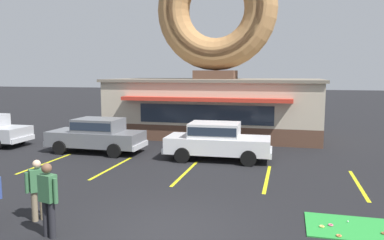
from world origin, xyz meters
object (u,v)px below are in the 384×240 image
(car_grey, at_px, (97,134))
(pedestrian_beanie_man, at_px, (38,187))
(pedestrian_blue_sweater_man, at_px, (48,196))
(trash_bin, at_px, (110,129))
(car_white, at_px, (217,140))
(golf_ball, at_px, (348,221))

(car_grey, height_order, pedestrian_beanie_man, car_grey)
(pedestrian_blue_sweater_man, height_order, trash_bin, pedestrian_blue_sweater_man)
(pedestrian_blue_sweater_man, bearing_deg, car_grey, 112.12)
(pedestrian_beanie_man, bearing_deg, pedestrian_blue_sweater_man, -42.57)
(trash_bin, bearing_deg, car_white, -28.87)
(car_white, bearing_deg, pedestrian_blue_sweater_man, -104.70)
(golf_ball, bearing_deg, pedestrian_beanie_man, -167.03)
(car_white, distance_m, car_grey, 5.73)
(pedestrian_blue_sweater_man, relative_size, trash_bin, 1.76)
(golf_ball, height_order, car_white, car_white)
(pedestrian_blue_sweater_man, height_order, pedestrian_beanie_man, pedestrian_blue_sweater_man)
(car_grey, bearing_deg, car_white, -0.87)
(golf_ball, bearing_deg, pedestrian_blue_sweater_man, -159.27)
(golf_ball, height_order, car_grey, car_grey)
(car_grey, distance_m, pedestrian_beanie_man, 8.24)
(golf_ball, bearing_deg, car_grey, 149.17)
(car_grey, distance_m, trash_bin, 3.98)
(car_grey, xyz_separation_m, pedestrian_beanie_man, (2.63, -7.81, -0.02))
(car_white, bearing_deg, car_grey, 179.13)
(pedestrian_beanie_man, bearing_deg, car_white, 68.17)
(golf_ball, relative_size, trash_bin, 0.04)
(golf_ball, bearing_deg, trash_bin, 139.28)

